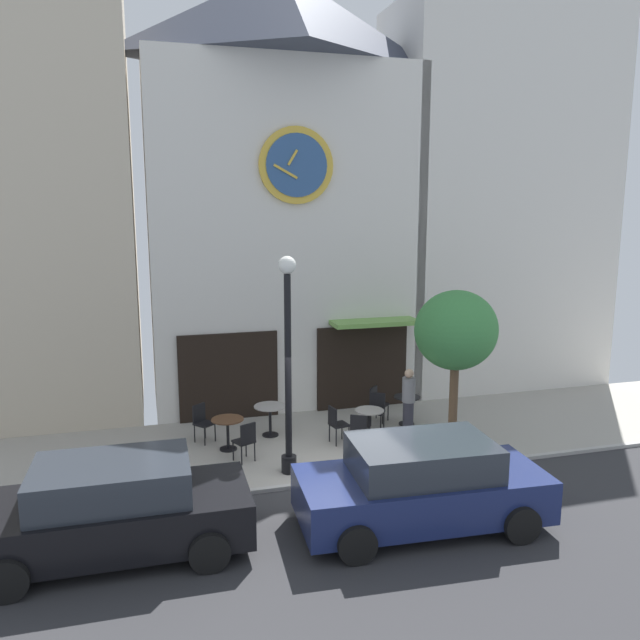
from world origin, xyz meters
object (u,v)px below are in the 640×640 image
cafe_table_near_curb (270,413)px  pedestrian_grey (408,401)px  cafe_table_center_right (369,419)px  cafe_chair_corner (336,422)px  street_lamp (288,366)px  parked_car_black (114,509)px  street_tree (456,331)px  cafe_chair_mid_row (377,401)px  parked_car_navy (421,485)px  cafe_table_rightmost (407,405)px  cafe_chair_curbside (246,439)px  cafe_table_center_left (228,427)px  cafe_chair_outer (202,420)px  cafe_chair_near_lamp (377,408)px  cafe_chair_right_end (359,429)px

cafe_table_near_curb → pedestrian_grey: size_ratio=0.47×
cafe_table_center_right → cafe_chair_corner: size_ratio=0.82×
street_lamp → parked_car_black: (-3.39, -2.30, -1.55)m
street_tree → cafe_chair_mid_row: street_tree is taller
cafe_chair_mid_row → parked_car_navy: 5.47m
cafe_table_rightmost → cafe_chair_corner: cafe_chair_corner is taller
street_lamp → cafe_chair_curbside: 2.10m
parked_car_black → parked_car_navy: size_ratio=0.98×
cafe_table_center_left → cafe_table_near_curb: size_ratio=0.95×
cafe_chair_curbside → cafe_table_near_curb: bearing=60.2°
street_lamp → pedestrian_grey: (3.29, 1.34, -1.45)m
street_tree → cafe_chair_mid_row: (-0.99, 2.28, -2.24)m
cafe_chair_mid_row → parked_car_black: size_ratio=0.21×
cafe_table_center_left → cafe_chair_outer: 0.86m
cafe_chair_near_lamp → parked_car_black: 7.49m
cafe_table_center_left → cafe_chair_corner: cafe_chair_corner is taller
cafe_table_rightmost → cafe_chair_right_end: 2.26m
street_lamp → cafe_table_center_left: 2.62m
street_tree → cafe_chair_corner: bearing=157.2°
cafe_table_center_left → cafe_table_near_curb: 1.28m
street_tree → cafe_chair_outer: street_tree is taller
cafe_table_center_left → cafe_chair_outer: (-0.52, 0.69, -0.01)m
street_tree → cafe_chair_near_lamp: bearing=124.1°
cafe_chair_near_lamp → parked_car_navy: bearing=-101.8°
cafe_table_center_right → cafe_chair_corner: (-0.84, -0.03, 0.01)m
street_lamp → street_tree: bearing=3.6°
cafe_table_near_curb → cafe_chair_outer: cafe_chair_outer is taller
cafe_table_center_right → cafe_chair_mid_row: cafe_chair_mid_row is taller
cafe_chair_outer → street_lamp: bearing=-55.3°
cafe_table_near_curb → cafe_table_rightmost: (3.53, -0.17, -0.05)m
street_lamp → cafe_chair_corner: size_ratio=5.06×
cafe_table_near_curb → cafe_chair_corner: size_ratio=0.86×
cafe_table_center_left → cafe_chair_outer: cafe_chair_outer is taller
cafe_chair_outer → parked_car_black: size_ratio=0.21×
cafe_table_center_left → cafe_chair_outer: size_ratio=0.82×
street_lamp → cafe_chair_right_end: bearing=20.4°
cafe_chair_mid_row → cafe_chair_outer: (-4.51, -0.23, 0.00)m
street_lamp → street_tree: street_lamp is taller
street_lamp → cafe_table_near_curb: (0.04, 2.23, -1.75)m
cafe_table_center_left → parked_car_navy: parked_car_navy is taller
cafe_chair_outer → cafe_chair_curbside: bearing=-62.0°
cafe_table_center_right → cafe_chair_curbside: cafe_chair_curbside is taller
cafe_table_rightmost → cafe_chair_mid_row: 0.80m
street_tree → cafe_table_center_right: 2.98m
cafe_chair_corner → cafe_table_center_right: bearing=2.0°
cafe_chair_near_lamp → cafe_chair_corner: bearing=-151.2°
pedestrian_grey → cafe_chair_near_lamp: bearing=130.3°
cafe_table_near_curb → parked_car_black: parked_car_black is taller
cafe_table_center_right → cafe_chair_curbside: (-3.06, -0.54, 0.01)m
cafe_chair_mid_row → cafe_chair_curbside: (-3.71, -1.74, 0.00)m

